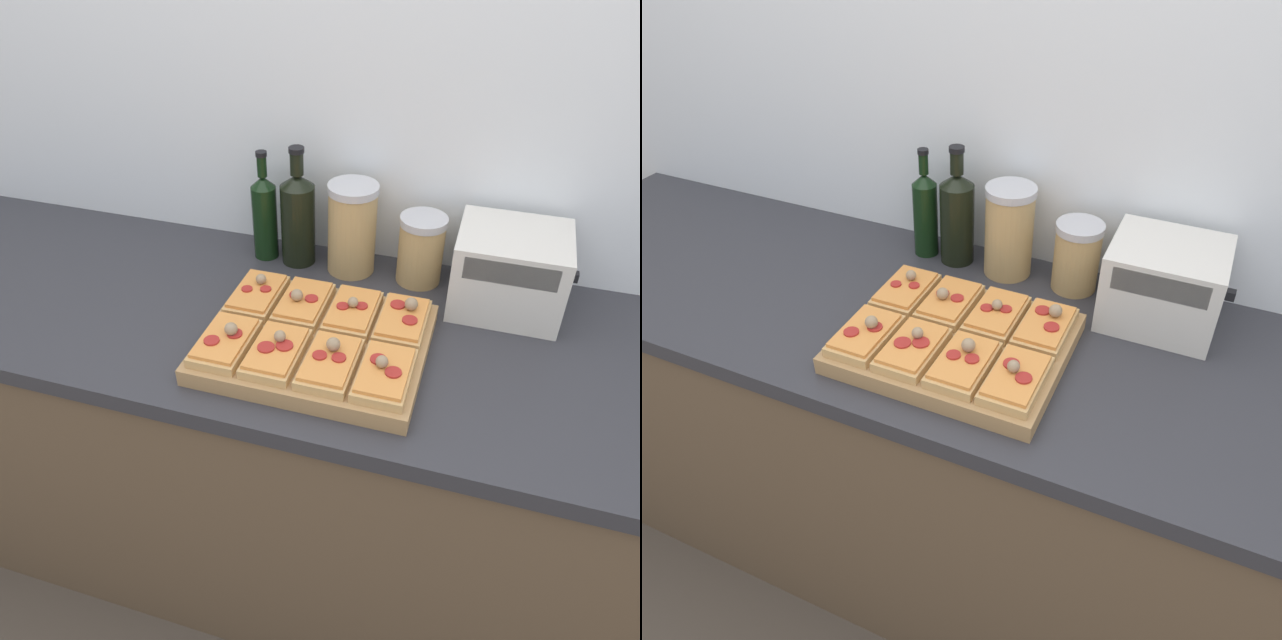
# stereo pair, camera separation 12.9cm
# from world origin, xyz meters

# --- Properties ---
(wall_back) EXTENTS (6.00, 0.06, 2.50)m
(wall_back) POSITION_xyz_m (0.00, 0.67, 1.25)
(wall_back) COLOR silver
(wall_back) RESTS_ON ground_plane
(kitchen_counter) EXTENTS (2.63, 0.67, 0.90)m
(kitchen_counter) POSITION_xyz_m (0.00, 0.32, 0.45)
(kitchen_counter) COLOR brown
(kitchen_counter) RESTS_ON ground_plane
(cutting_board) EXTENTS (0.45, 0.36, 0.04)m
(cutting_board) POSITION_xyz_m (-0.06, 0.23, 0.92)
(cutting_board) COLOR #A37A4C
(cutting_board) RESTS_ON kitchen_counter
(pizza_slice_back_left) EXTENTS (0.10, 0.16, 0.05)m
(pizza_slice_back_left) POSITION_xyz_m (-0.22, 0.32, 0.95)
(pizza_slice_back_left) COLOR tan
(pizza_slice_back_left) RESTS_ON cutting_board
(pizza_slice_back_midleft) EXTENTS (0.10, 0.16, 0.05)m
(pizza_slice_back_midleft) POSITION_xyz_m (-0.11, 0.32, 0.95)
(pizza_slice_back_midleft) COLOR tan
(pizza_slice_back_midleft) RESTS_ON cutting_board
(pizza_slice_back_midright) EXTENTS (0.10, 0.16, 0.05)m
(pizza_slice_back_midright) POSITION_xyz_m (-0.00, 0.32, 0.95)
(pizza_slice_back_midright) COLOR tan
(pizza_slice_back_midright) RESTS_ON cutting_board
(pizza_slice_back_right) EXTENTS (0.10, 0.16, 0.06)m
(pizza_slice_back_right) POSITION_xyz_m (0.11, 0.32, 0.95)
(pizza_slice_back_right) COLOR tan
(pizza_slice_back_right) RESTS_ON cutting_board
(pizza_slice_front_left) EXTENTS (0.10, 0.16, 0.05)m
(pizza_slice_front_left) POSITION_xyz_m (-0.22, 0.14, 0.95)
(pizza_slice_front_left) COLOR tan
(pizza_slice_front_left) RESTS_ON cutting_board
(pizza_slice_front_midleft) EXTENTS (0.10, 0.16, 0.05)m
(pizza_slice_front_midleft) POSITION_xyz_m (-0.11, 0.14, 0.95)
(pizza_slice_front_midleft) COLOR tan
(pizza_slice_front_midleft) RESTS_ON cutting_board
(pizza_slice_front_midright) EXTENTS (0.10, 0.16, 0.06)m
(pizza_slice_front_midright) POSITION_xyz_m (-0.00, 0.14, 0.95)
(pizza_slice_front_midright) COLOR tan
(pizza_slice_front_midright) RESTS_ON cutting_board
(pizza_slice_front_right) EXTENTS (0.10, 0.16, 0.05)m
(pizza_slice_front_right) POSITION_xyz_m (0.11, 0.14, 0.95)
(pizza_slice_front_right) COLOR tan
(pizza_slice_front_right) RESTS_ON cutting_board
(olive_oil_bottle) EXTENTS (0.06, 0.06, 0.28)m
(olive_oil_bottle) POSITION_xyz_m (-0.29, 0.56, 1.01)
(olive_oil_bottle) COLOR black
(olive_oil_bottle) RESTS_ON kitchen_counter
(wine_bottle) EXTENTS (0.08, 0.08, 0.30)m
(wine_bottle) POSITION_xyz_m (-0.20, 0.56, 1.02)
(wine_bottle) COLOR black
(wine_bottle) RESTS_ON kitchen_counter
(grain_jar_tall) EXTENTS (0.12, 0.12, 0.22)m
(grain_jar_tall) POSITION_xyz_m (-0.07, 0.56, 1.01)
(grain_jar_tall) COLOR tan
(grain_jar_tall) RESTS_ON kitchen_counter
(grain_jar_short) EXTENTS (0.11, 0.11, 0.17)m
(grain_jar_short) POSITION_xyz_m (0.10, 0.56, 0.98)
(grain_jar_short) COLOR tan
(grain_jar_short) RESTS_ON kitchen_counter
(toaster_oven) EXTENTS (0.26, 0.21, 0.18)m
(toaster_oven) POSITION_xyz_m (0.30, 0.51, 0.99)
(toaster_oven) COLOR beige
(toaster_oven) RESTS_ON kitchen_counter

